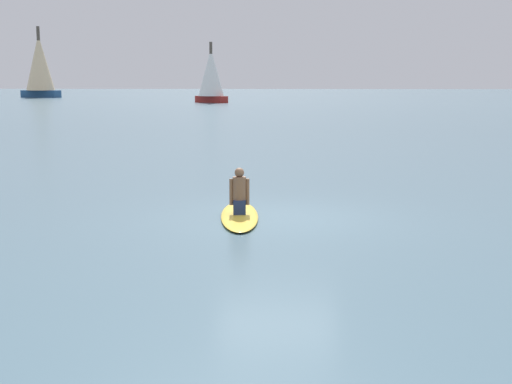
{
  "coord_description": "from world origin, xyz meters",
  "views": [
    {
      "loc": [
        -14.61,
        -0.39,
        2.87
      ],
      "look_at": [
        -0.27,
        0.44,
        0.58
      ],
      "focal_mm": 49.89,
      "sensor_mm": 36.0,
      "label": 1
    }
  ],
  "objects_px": {
    "surfboard": "(239,216)",
    "sailboat_near_left": "(211,74)",
    "person_paddler": "(239,193)",
    "sailboat_far_right": "(40,65)"
  },
  "relations": [
    {
      "from": "sailboat_near_left",
      "to": "person_paddler",
      "type": "bearing_deg",
      "value": 137.26
    },
    {
      "from": "sailboat_near_left",
      "to": "sailboat_far_right",
      "type": "xyz_separation_m",
      "value": [
        23.35,
        29.97,
        1.69
      ]
    },
    {
      "from": "surfboard",
      "to": "person_paddler",
      "type": "xyz_separation_m",
      "value": [
        0.0,
        0.0,
        0.48
      ]
    },
    {
      "from": "sailboat_near_left",
      "to": "sailboat_far_right",
      "type": "bearing_deg",
      "value": 2.05
    },
    {
      "from": "surfboard",
      "to": "sailboat_near_left",
      "type": "height_order",
      "value": "sailboat_near_left"
    },
    {
      "from": "person_paddler",
      "to": "surfboard",
      "type": "bearing_deg",
      "value": 175.1
    },
    {
      "from": "person_paddler",
      "to": "sailboat_far_right",
      "type": "relative_size",
      "value": 0.09
    },
    {
      "from": "surfboard",
      "to": "sailboat_near_left",
      "type": "relative_size",
      "value": 0.45
    },
    {
      "from": "person_paddler",
      "to": "sailboat_near_left",
      "type": "distance_m",
      "value": 74.21
    },
    {
      "from": "person_paddler",
      "to": "sailboat_near_left",
      "type": "height_order",
      "value": "sailboat_near_left"
    }
  ]
}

